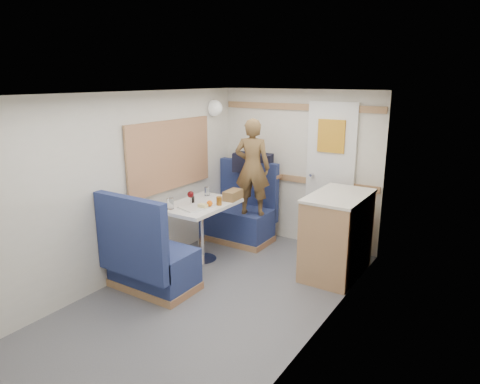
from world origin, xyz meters
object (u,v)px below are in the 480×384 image
Objects in this scene: orange_fruit at (210,203)px; beer_glass at (219,201)px; bench_far at (240,218)px; bread_loaf at (233,195)px; wine_glass at (191,195)px; duffel_bag at (253,163)px; tumbler_left at (170,204)px; bench_near at (149,263)px; cheese_block at (203,206)px; dinette_table at (201,216)px; tumbler_mid at (207,191)px; dome_light at (215,108)px; galley_counter at (337,234)px; tray at (197,207)px; pepper_grinder at (193,199)px; person at (252,167)px.

orange_fruit is 0.14m from beer_glass.
bread_loaf is (0.22, -0.51, 0.48)m from bench_far.
orange_fruit is 0.25m from wine_glass.
tumbler_left is (-0.19, -1.47, -0.24)m from duffel_bag.
cheese_block is (0.15, 0.72, 0.46)m from bench_near.
bench_near is at bearing -90.00° from dinette_table.
duffel_bag is (0.05, 1.12, 0.46)m from dinette_table.
duffel_bag reaches higher than orange_fruit.
bench_near is at bearing -83.23° from tumbler_mid.
duffel_bag reaches higher than tumbler_left.
dome_light is 0.89m from duffel_bag.
cheese_block is 0.39× the size of bread_loaf.
bench_near is 0.92m from wine_glass.
galley_counter is at bearing 23.87° from wine_glass.
wine_glass reaches higher than dinette_table.
tray is (0.07, -1.02, 0.43)m from bench_far.
tumbler_left is at bearing -150.97° from galley_counter.
tumbler_left reaches higher than beer_glass.
tray is 0.27m from beer_glass.
tumbler_left is 1.40× the size of pepper_grinder.
tumbler_left is at bearing 105.80° from bench_near.
cheese_block is 0.62× the size of wine_glass.
tumbler_mid is (-0.10, 0.44, -0.07)m from wine_glass.
cheese_block is 0.50m from bread_loaf.
person is 0.84m from orange_fruit.
wine_glass reaches higher than tray.
bench_far is at bearing 2.12° from dome_light.
wine_glass is at bearing 50.92° from person.
tray is at bearing -107.39° from bread_loaf.
wine_glass is (-0.24, -0.04, 0.07)m from orange_fruit.
bench_far reaches higher than wine_glass.
wine_glass is 0.12m from pepper_grinder.
tray is at bearing 42.01° from tumbler_left.
galley_counter is at bearing 20.54° from dinette_table.
pepper_grinder is (-0.13, -1.15, -0.26)m from duffel_bag.
dome_light is at bearing 114.65° from dinette_table.
pepper_grinder is at bearing 113.24° from wine_glass.
dome_light reaches higher than cheese_block.
galley_counter is (1.47, -0.31, 0.17)m from bench_far.
bread_loaf reaches higher than pepper_grinder.
pepper_grinder is (-0.27, 0.04, -0.01)m from orange_fruit.
wine_glass is (-0.20, 0.03, 0.09)m from cheese_block.
dinette_table is 0.29m from orange_fruit.
person is 3.51× the size of tray.
tumbler_left reaches higher than tray.
tumbler_left is (-0.30, -0.20, 0.03)m from cheese_block.
tumbler_left is at bearing -137.99° from tray.
person is at bearing 68.73° from wine_glass.
bench_near reaches higher than wine_glass.
bench_near is 1.77m from person.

